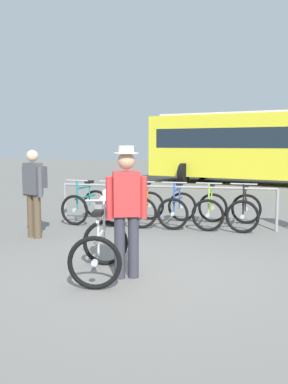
{
  "coord_description": "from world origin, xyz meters",
  "views": [
    {
      "loc": [
        1.38,
        -5.26,
        1.75
      ],
      "look_at": [
        -0.28,
        0.98,
        1.0
      ],
      "focal_mm": 38.96,
      "sensor_mm": 36.0,
      "label": 1
    }
  ],
  "objects_px": {
    "person_with_featured_bike": "(126,206)",
    "racked_bike_lime": "(210,210)",
    "racked_bike_orange": "(146,207)",
    "racked_bike_teal": "(86,205)",
    "bus_distant": "(265,144)",
    "racked_bike_blue": "(178,208)",
    "pedestrian_with_backpack": "(34,188)",
    "racked_bike_white": "(115,206)",
    "racked_bike_black": "(244,211)",
    "featured_bicycle": "(102,238)"
  },
  "relations": [
    {
      "from": "featured_bicycle",
      "to": "racked_bike_teal",
      "type": "bearing_deg",
      "value": 115.94
    },
    {
      "from": "racked_bike_orange",
      "to": "racked_bike_blue",
      "type": "height_order",
      "value": "same"
    },
    {
      "from": "racked_bike_white",
      "to": "racked_bike_orange",
      "type": "xyz_separation_m",
      "value": [
        0.7,
        0.02,
        -0.0
      ]
    },
    {
      "from": "person_with_featured_bike",
      "to": "bus_distant",
      "type": "distance_m",
      "value": 13.83
    },
    {
      "from": "racked_bike_black",
      "to": "featured_bicycle",
      "type": "bearing_deg",
      "value": -116.22
    },
    {
      "from": "racked_bike_teal",
      "to": "racked_bike_lime",
      "type": "distance_m",
      "value": 2.8
    },
    {
      "from": "racked_bike_black",
      "to": "featured_bicycle",
      "type": "height_order",
      "value": "featured_bicycle"
    },
    {
      "from": "racked_bike_teal",
      "to": "racked_bike_black",
      "type": "xyz_separation_m",
      "value": [
        3.5,
        0.11,
        -0.0
      ]
    },
    {
      "from": "racked_bike_blue",
      "to": "person_with_featured_bike",
      "type": "distance_m",
      "value": 3.72
    },
    {
      "from": "racked_bike_orange",
      "to": "racked_bike_white",
      "type": "bearing_deg",
      "value": -178.21
    },
    {
      "from": "racked_bike_orange",
      "to": "racked_bike_lime",
      "type": "distance_m",
      "value": 1.4
    },
    {
      "from": "racked_bike_black",
      "to": "person_with_featured_bike",
      "type": "height_order",
      "value": "person_with_featured_bike"
    },
    {
      "from": "racked_bike_lime",
      "to": "pedestrian_with_backpack",
      "type": "xyz_separation_m",
      "value": [
        -3.07,
        -1.87,
        0.57
      ]
    },
    {
      "from": "pedestrian_with_backpack",
      "to": "racked_bike_teal",
      "type": "bearing_deg",
      "value": 81.4
    },
    {
      "from": "racked_bike_blue",
      "to": "featured_bicycle",
      "type": "distance_m",
      "value": 3.61
    },
    {
      "from": "pedestrian_with_backpack",
      "to": "racked_bike_black",
      "type": "bearing_deg",
      "value": 26.65
    },
    {
      "from": "racked_bike_orange",
      "to": "featured_bicycle",
      "type": "xyz_separation_m",
      "value": [
        0.31,
        -3.56,
        0.12
      ]
    },
    {
      "from": "pedestrian_with_backpack",
      "to": "bus_distant",
      "type": "relative_size",
      "value": 0.16
    },
    {
      "from": "racked_bike_blue",
      "to": "person_with_featured_bike",
      "type": "relative_size",
      "value": 0.64
    },
    {
      "from": "racked_bike_teal",
      "to": "person_with_featured_bike",
      "type": "bearing_deg",
      "value": -59.92
    },
    {
      "from": "racked_bike_blue",
      "to": "racked_bike_lime",
      "type": "height_order",
      "value": "same"
    },
    {
      "from": "racked_bike_white",
      "to": "racked_bike_lime",
      "type": "height_order",
      "value": "same"
    },
    {
      "from": "racked_bike_black",
      "to": "racked_bike_teal",
      "type": "bearing_deg",
      "value": -178.21
    },
    {
      "from": "racked_bike_orange",
      "to": "person_with_featured_bike",
      "type": "height_order",
      "value": "person_with_featured_bike"
    },
    {
      "from": "person_with_featured_bike",
      "to": "bus_distant",
      "type": "bearing_deg",
      "value": 81.69
    },
    {
      "from": "racked_bike_blue",
      "to": "pedestrian_with_backpack",
      "type": "bearing_deg",
      "value": -142.05
    },
    {
      "from": "racked_bike_teal",
      "to": "bus_distant",
      "type": "distance_m",
      "value": 10.93
    },
    {
      "from": "person_with_featured_bike",
      "to": "pedestrian_with_backpack",
      "type": "height_order",
      "value": "person_with_featured_bike"
    },
    {
      "from": "racked_bike_white",
      "to": "racked_bike_black",
      "type": "bearing_deg",
      "value": 1.79
    },
    {
      "from": "racked_bike_lime",
      "to": "pedestrian_with_backpack",
      "type": "bearing_deg",
      "value": -148.65
    },
    {
      "from": "racked_bike_lime",
      "to": "bus_distant",
      "type": "relative_size",
      "value": 0.11
    },
    {
      "from": "racked_bike_black",
      "to": "pedestrian_with_backpack",
      "type": "relative_size",
      "value": 0.69
    },
    {
      "from": "racked_bike_black",
      "to": "racked_bike_white",
      "type": "bearing_deg",
      "value": -178.21
    },
    {
      "from": "bus_distant",
      "to": "racked_bike_white",
      "type": "bearing_deg",
      "value": -108.66
    },
    {
      "from": "featured_bicycle",
      "to": "racked_bike_lime",
      "type": "bearing_deg",
      "value": 73.22
    },
    {
      "from": "bus_distant",
      "to": "racked_bike_lime",
      "type": "bearing_deg",
      "value": -97.37
    },
    {
      "from": "racked_bike_lime",
      "to": "racked_bike_black",
      "type": "bearing_deg",
      "value": 1.79
    },
    {
      "from": "racked_bike_teal",
      "to": "bus_distant",
      "type": "relative_size",
      "value": 0.11
    },
    {
      "from": "racked_bike_blue",
      "to": "racked_bike_black",
      "type": "xyz_separation_m",
      "value": [
        1.4,
        0.04,
        0.0
      ]
    },
    {
      "from": "racked_bike_orange",
      "to": "racked_bike_lime",
      "type": "bearing_deg",
      "value": 1.79
    },
    {
      "from": "racked_bike_teal",
      "to": "racked_bike_black",
      "type": "height_order",
      "value": "same"
    },
    {
      "from": "featured_bicycle",
      "to": "bus_distant",
      "type": "relative_size",
      "value": 0.12
    },
    {
      "from": "person_with_featured_bike",
      "to": "racked_bike_lime",
      "type": "bearing_deg",
      "value": 79.19
    },
    {
      "from": "racked_bike_lime",
      "to": "pedestrian_with_backpack",
      "type": "height_order",
      "value": "pedestrian_with_backpack"
    },
    {
      "from": "featured_bicycle",
      "to": "racked_bike_orange",
      "type": "bearing_deg",
      "value": 95.0
    },
    {
      "from": "racked_bike_blue",
      "to": "featured_bicycle",
      "type": "xyz_separation_m",
      "value": [
        -0.39,
        -3.58,
        0.12
      ]
    },
    {
      "from": "racked_bike_white",
      "to": "racked_bike_blue",
      "type": "relative_size",
      "value": 1.09
    },
    {
      "from": "bus_distant",
      "to": "person_with_featured_bike",
      "type": "bearing_deg",
      "value": -98.31
    },
    {
      "from": "racked_bike_lime",
      "to": "person_with_featured_bike",
      "type": "bearing_deg",
      "value": -100.81
    },
    {
      "from": "racked_bike_orange",
      "to": "racked_bike_black",
      "type": "xyz_separation_m",
      "value": [
        2.1,
        0.07,
        0.0
      ]
    }
  ]
}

